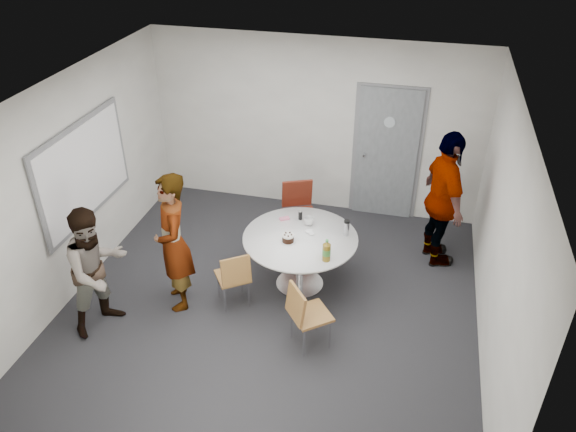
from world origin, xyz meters
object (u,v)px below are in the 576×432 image
(whiteboard, at_px, (84,171))
(table, at_px, (302,244))
(chair_near_left, at_px, (234,275))
(chair_near_right, at_px, (304,311))
(door, at_px, (386,154))
(person_left, at_px, (97,270))
(person_main, at_px, (173,243))
(chair_far, at_px, (299,207))
(person_right, at_px, (443,200))

(whiteboard, bearing_deg, table, 4.54)
(chair_near_left, xyz_separation_m, chair_near_right, (0.97, -0.46, 0.03))
(door, relative_size, person_left, 1.34)
(person_main, xyz_separation_m, person_left, (-0.69, -0.57, -0.10))
(chair_far, height_order, person_right, person_right)
(person_right, bearing_deg, door, 18.25)
(chair_near_right, bearing_deg, door, 131.43)
(person_main, xyz_separation_m, person_right, (3.07, 1.68, 0.06))
(person_left, bearing_deg, chair_near_left, -37.48)
(person_left, bearing_deg, table, -31.88)
(chair_near_left, relative_size, person_right, 0.41)
(chair_near_right, xyz_separation_m, chair_far, (-0.54, 2.05, 0.07))
(chair_far, bearing_deg, chair_near_left, 51.24)
(chair_far, xyz_separation_m, person_left, (-1.82, -2.25, 0.21))
(door, relative_size, chair_near_left, 2.68)
(person_left, distance_m, person_right, 4.39)
(chair_far, relative_size, person_right, 0.49)
(whiteboard, xyz_separation_m, person_main, (1.34, -0.47, -0.56))
(chair_near_left, bearing_deg, person_left, 170.12)
(person_main, bearing_deg, whiteboard, -139.29)
(chair_near_right, xyz_separation_m, person_left, (-2.36, -0.20, 0.28))
(person_left, height_order, person_right, person_right)
(table, distance_m, person_main, 1.58)
(chair_far, bearing_deg, whiteboard, 2.43)
(table, height_order, person_right, person_right)
(person_left, xyz_separation_m, person_right, (3.77, 2.25, 0.16))
(person_right, bearing_deg, whiteboard, 85.15)
(person_right, bearing_deg, chair_near_right, 125.45)
(chair_near_left, xyz_separation_m, chair_far, (0.43, 1.59, 0.10))
(chair_near_left, xyz_separation_m, person_main, (-0.70, -0.09, 0.41))
(whiteboard, distance_m, person_right, 4.60)
(chair_near_left, bearing_deg, door, 24.94)
(door, distance_m, chair_near_left, 3.11)
(door, distance_m, chair_far, 1.60)
(person_main, height_order, person_left, person_main)
(chair_near_right, relative_size, person_left, 0.53)
(chair_near_left, distance_m, chair_near_right, 1.08)
(chair_far, bearing_deg, person_right, 156.45)
(person_main, height_order, person_right, person_right)
(whiteboard, xyz_separation_m, chair_near_right, (3.01, -0.84, -0.94))
(table, bearing_deg, chair_near_right, -75.47)
(whiteboard, distance_m, chair_near_right, 3.26)
(chair_near_right, bearing_deg, person_main, -141.13)
(table, bearing_deg, person_right, 30.71)
(whiteboard, distance_m, person_main, 1.52)
(whiteboard, bearing_deg, person_right, 15.36)
(chair_near_right, relative_size, person_right, 0.44)
(person_main, bearing_deg, chair_far, 115.91)
(table, relative_size, chair_near_right, 1.71)
(door, xyz_separation_m, person_main, (-2.22, -2.75, -0.13))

